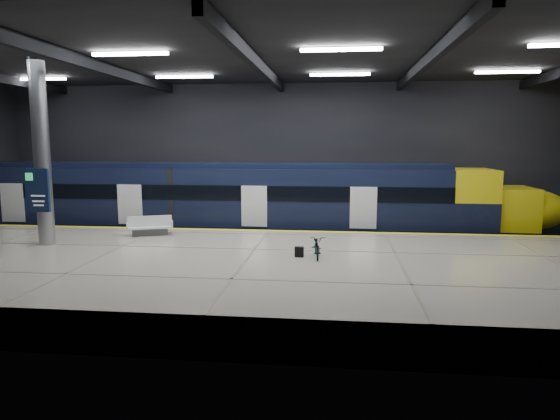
# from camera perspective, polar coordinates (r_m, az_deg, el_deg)

# --- Properties ---
(ground) EXTENTS (30.00, 30.00, 0.00)m
(ground) POSITION_cam_1_polar(r_m,az_deg,el_deg) (19.40, -2.41, -7.02)
(ground) COLOR black
(ground) RESTS_ON ground
(room_shell) EXTENTS (30.10, 16.10, 8.05)m
(room_shell) POSITION_cam_1_polar(r_m,az_deg,el_deg) (18.77, -2.52, 10.10)
(room_shell) COLOR black
(room_shell) RESTS_ON ground
(platform) EXTENTS (30.00, 11.00, 1.10)m
(platform) POSITION_cam_1_polar(r_m,az_deg,el_deg) (16.88, -3.74, -7.37)
(platform) COLOR #B8B09C
(platform) RESTS_ON ground
(safety_strip) EXTENTS (30.00, 0.40, 0.01)m
(safety_strip) POSITION_cam_1_polar(r_m,az_deg,el_deg) (21.82, -1.31, -2.38)
(safety_strip) COLOR yellow
(safety_strip) RESTS_ON platform
(rails) EXTENTS (30.00, 1.52, 0.16)m
(rails) POSITION_cam_1_polar(r_m,az_deg,el_deg) (24.69, -0.44, -3.59)
(rails) COLOR gray
(rails) RESTS_ON ground
(train) EXTENTS (29.40, 2.84, 3.79)m
(train) POSITION_cam_1_polar(r_m,az_deg,el_deg) (24.71, -5.19, 1.03)
(train) COLOR black
(train) RESTS_ON ground
(bench) EXTENTS (2.00, 1.40, 0.82)m
(bench) POSITION_cam_1_polar(r_m,az_deg,el_deg) (21.47, -14.64, -2.04)
(bench) COLOR #595B60
(bench) RESTS_ON platform
(bicycle) EXTENTS (0.66, 1.52, 0.78)m
(bicycle) POSITION_cam_1_polar(r_m,az_deg,el_deg) (16.84, 4.26, -4.13)
(bicycle) COLOR #99999E
(bicycle) RESTS_ON platform
(pannier_bag) EXTENTS (0.30, 0.19, 0.35)m
(pannier_bag) POSITION_cam_1_polar(r_m,az_deg,el_deg) (16.92, 2.21, -4.80)
(pannier_bag) COLOR black
(pannier_bag) RESTS_ON platform
(info_column) EXTENTS (0.90, 0.78, 6.90)m
(info_column) POSITION_cam_1_polar(r_m,az_deg,el_deg) (20.63, -25.61, 5.65)
(info_column) COLOR #9EA0A5
(info_column) RESTS_ON platform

